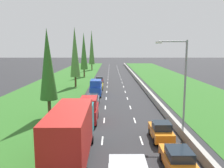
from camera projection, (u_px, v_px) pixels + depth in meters
ground_plane at (115, 81)px, 59.82m from camera, size 300.00×300.00×0.00m
grass_verge_left at (65, 81)px, 59.75m from camera, size 14.00×140.00×0.04m
grass_verge_right at (171, 81)px, 59.89m from camera, size 14.00×140.00×0.04m
median_barrier at (137, 79)px, 59.78m from camera, size 0.44×120.00×0.85m
lane_markings at (115, 81)px, 59.82m from camera, size 3.64×116.00×0.01m
red_box_truck_left_lane at (72, 134)px, 16.84m from camera, size 2.46×9.40×4.18m
red_van_left_lane at (89, 110)px, 26.41m from camera, size 1.96×4.90×2.82m
grey_hatchback_left_lane at (93, 100)px, 34.29m from camera, size 1.74×3.90×1.72m
blue_van_left_lane at (96, 88)px, 41.10m from camera, size 1.96×4.90×2.82m
yellow_hatchback_left_lane at (99, 85)px, 47.33m from camera, size 1.74×3.90×1.72m
orange_sedan_right_lane at (178, 160)px, 15.78m from camera, size 1.82×4.50×1.64m
maroon_hatchback_left_lane at (100, 80)px, 54.62m from camera, size 1.74×3.90×1.72m
orange_hatchback_right_lane at (161, 131)px, 21.30m from camera, size 1.74×3.90×1.72m
poplar_tree_second at (48, 65)px, 27.48m from camera, size 2.06×2.06×10.51m
poplar_tree_third at (75, 52)px, 49.62m from camera, size 2.12×2.12×12.66m
poplar_tree_fourth at (84, 51)px, 67.37m from camera, size 2.12×2.12×12.70m
poplar_tree_fifth at (92, 47)px, 88.82m from camera, size 2.17×2.17×14.97m
street_light_mast at (182, 78)px, 23.82m from camera, size 3.20×0.28×9.00m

